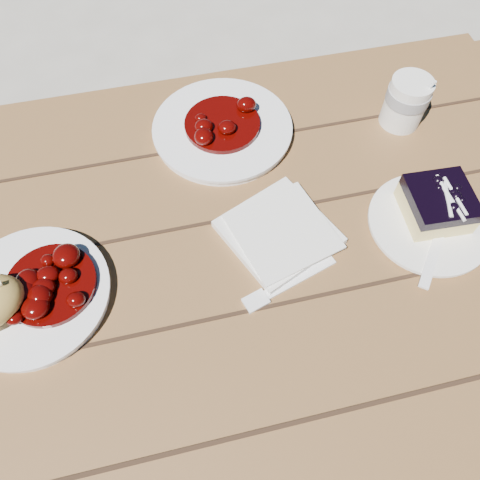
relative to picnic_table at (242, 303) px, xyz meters
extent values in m
plane|color=#A29D92|center=(0.00, 0.00, -0.59)|extent=(60.00, 60.00, 0.00)
cube|color=brown|center=(0.00, 0.00, 0.14)|extent=(2.00, 0.80, 0.05)
cube|color=brown|center=(0.00, 0.65, -0.15)|extent=(1.80, 0.25, 0.04)
cube|color=brown|center=(0.80, 0.65, -0.38)|extent=(0.06, 0.06, 0.42)
cylinder|color=white|center=(-0.31, 0.01, 0.17)|extent=(0.22, 0.22, 0.02)
cylinder|color=white|center=(0.30, 0.00, 0.17)|extent=(0.19, 0.19, 0.01)
cube|color=#F7E186|center=(0.31, 0.01, 0.19)|extent=(0.10, 0.10, 0.03)
cube|color=black|center=(0.31, 0.01, 0.21)|extent=(0.10, 0.10, 0.02)
cylinder|color=white|center=(0.35, 0.22, 0.21)|extent=(0.07, 0.07, 0.09)
cube|color=white|center=(0.06, 0.03, 0.17)|extent=(0.20, 0.20, 0.01)
cylinder|color=white|center=(0.02, 0.27, 0.17)|extent=(0.24, 0.24, 0.02)
camera|label=1|loc=(-0.08, -0.32, 0.79)|focal=35.00mm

